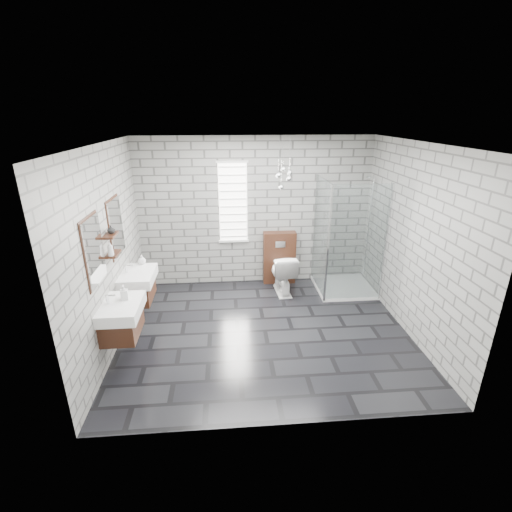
{
  "coord_description": "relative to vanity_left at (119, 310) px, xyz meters",
  "views": [
    {
      "loc": [
        -0.54,
        -4.75,
        3.06
      ],
      "look_at": [
        -0.11,
        0.35,
        1.07
      ],
      "focal_mm": 26.0,
      "sensor_mm": 36.0,
      "label": 1
    }
  ],
  "objects": [
    {
      "name": "soap_bottle_b",
      "position": [
        0.05,
        1.28,
        0.17
      ],
      "size": [
        0.13,
        0.13,
        0.15
      ],
      "primitive_type": "imported",
      "rotation": [
        0.0,
        0.0,
        -0.15
      ],
      "color": "#B2B2B2",
      "rests_on": "vanity_right"
    },
    {
      "name": "vanity_left",
      "position": [
        0.0,
        0.0,
        0.0
      ],
      "size": [
        0.47,
        0.7,
        1.57
      ],
      "color": "#3F2113",
      "rests_on": "wall_left"
    },
    {
      "name": "pendant_cluster",
      "position": [
        2.36,
        1.92,
        1.32
      ],
      "size": [
        0.29,
        0.24,
        0.86
      ],
      "color": "silver",
      "rests_on": "ceiling"
    },
    {
      "name": "shelf_upper",
      "position": [
        -0.12,
        0.5,
        0.82
      ],
      "size": [
        0.14,
        0.3,
        0.03
      ],
      "primitive_type": "cube",
      "color": "#3F2113",
      "rests_on": "wall_left"
    },
    {
      "name": "wall_back",
      "position": [
        1.91,
        2.36,
        0.59
      ],
      "size": [
        4.2,
        0.02,
        2.7
      ],
      "primitive_type": "cube",
      "color": "gray",
      "rests_on": "floor"
    },
    {
      "name": "vanity_right",
      "position": [
        0.0,
        0.96,
        0.0
      ],
      "size": [
        0.47,
        0.7,
        1.57
      ],
      "color": "#3F2113",
      "rests_on": "wall_left"
    },
    {
      "name": "wall_right",
      "position": [
        4.02,
        0.55,
        0.59
      ],
      "size": [
        0.02,
        3.6,
        2.7
      ],
      "primitive_type": "cube",
      "color": "gray",
      "rests_on": "floor"
    },
    {
      "name": "shower_enclosure",
      "position": [
        3.41,
        1.74,
        -0.25
      ],
      "size": [
        1.0,
        1.0,
        2.03
      ],
      "color": "white",
      "rests_on": "floor"
    },
    {
      "name": "ceiling",
      "position": [
        1.91,
        0.55,
        1.95
      ],
      "size": [
        4.2,
        3.6,
        0.02
      ],
      "primitive_type": "cube",
      "color": "white",
      "rests_on": "wall_back"
    },
    {
      "name": "vase",
      "position": [
        -0.11,
        0.53,
        0.89
      ],
      "size": [
        0.1,
        0.1,
        0.1
      ],
      "primitive_type": "imported",
      "rotation": [
        0.0,
        0.0,
        0.05
      ],
      "color": "#B2B2B2",
      "rests_on": "shelf_upper"
    },
    {
      "name": "soap_bottle_c",
      "position": [
        -0.11,
        0.39,
        0.68
      ],
      "size": [
        0.1,
        0.1,
        0.19
      ],
      "primitive_type": "imported",
      "rotation": [
        0.0,
        0.0,
        0.39
      ],
      "color": "#B2B2B2",
      "rests_on": "shelf_lower"
    },
    {
      "name": "toilet",
      "position": [
        2.36,
        1.83,
        -0.39
      ],
      "size": [
        0.46,
        0.75,
        0.74
      ],
      "primitive_type": "imported",
      "rotation": [
        0.0,
        0.0,
        3.21
      ],
      "color": "white",
      "rests_on": "floor"
    },
    {
      "name": "wall_front",
      "position": [
        1.91,
        -1.26,
        0.59
      ],
      "size": [
        4.2,
        0.02,
        2.7
      ],
      "primitive_type": "cube",
      "color": "gray",
      "rests_on": "floor"
    },
    {
      "name": "cistern_panel",
      "position": [
        2.36,
        2.25,
        -0.26
      ],
      "size": [
        0.6,
        0.2,
        1.0
      ],
      "primitive_type": "cube",
      "color": "#3F2113",
      "rests_on": "floor"
    },
    {
      "name": "window",
      "position": [
        1.51,
        2.33,
        0.79
      ],
      "size": [
        0.56,
        0.05,
        1.48
      ],
      "color": "white",
      "rests_on": "wall_back"
    },
    {
      "name": "wall_left",
      "position": [
        -0.2,
        0.55,
        0.59
      ],
      "size": [
        0.02,
        3.6,
        2.7
      ],
      "primitive_type": "cube",
      "color": "gray",
      "rests_on": "floor"
    },
    {
      "name": "flush_plate",
      "position": [
        2.36,
        2.15,
        0.04
      ],
      "size": [
        0.18,
        0.01,
        0.12
      ],
      "primitive_type": "cube",
      "color": "silver",
      "rests_on": "cistern_panel"
    },
    {
      "name": "soap_bottle_a",
      "position": [
        0.07,
        0.1,
        0.19
      ],
      "size": [
        0.1,
        0.1,
        0.19
      ],
      "primitive_type": "imported",
      "rotation": [
        0.0,
        0.0,
        0.18
      ],
      "color": "#B2B2B2",
      "rests_on": "vanity_left"
    },
    {
      "name": "floor",
      "position": [
        1.91,
        0.55,
        -0.77
      ],
      "size": [
        4.2,
        3.6,
        0.02
      ],
      "primitive_type": "cube",
      "color": "black",
      "rests_on": "ground"
    },
    {
      "name": "shelf_lower",
      "position": [
        -0.12,
        0.5,
        0.56
      ],
      "size": [
        0.14,
        0.3,
        0.03
      ],
      "primitive_type": "cube",
      "color": "#3F2113",
      "rests_on": "wall_left"
    }
  ]
}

